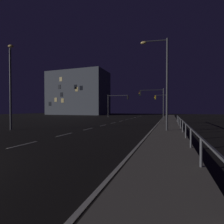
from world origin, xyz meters
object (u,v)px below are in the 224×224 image
(traffic_light_far_left, at_px, (117,101))
(building_distant, at_px, (78,93))
(street_lamp_mid_block, at_px, (163,76))
(street_lamp_across_street, at_px, (11,81))
(traffic_light_far_right, at_px, (153,98))
(traffic_light_near_left, at_px, (161,101))

(traffic_light_far_left, xyz_separation_m, building_distant, (-20.55, 16.19, 3.96))
(street_lamp_mid_block, xyz_separation_m, street_lamp_across_street, (-13.93, -3.76, -0.34))
(traffic_light_far_left, relative_size, street_lamp_across_street, 0.71)
(traffic_light_far_right, distance_m, street_lamp_mid_block, 15.44)
(traffic_light_near_left, distance_m, building_distant, 34.02)
(traffic_light_near_left, bearing_deg, street_lamp_mid_block, -86.77)
(street_lamp_mid_block, distance_m, building_distant, 51.52)
(traffic_light_far_right, relative_size, street_lamp_across_street, 0.70)
(traffic_light_far_right, xyz_separation_m, building_distant, (-30.09, 24.65, 3.91))
(traffic_light_near_left, distance_m, street_lamp_mid_block, 26.50)
(building_distant, bearing_deg, traffic_light_far_left, -38.23)
(traffic_light_near_left, distance_m, street_lamp_across_street, 32.67)
(street_lamp_across_street, distance_m, building_distant, 47.53)
(traffic_light_far_left, bearing_deg, street_lamp_mid_block, -63.26)
(traffic_light_near_left, relative_size, building_distant, 0.25)
(street_lamp_mid_block, height_order, street_lamp_across_street, street_lamp_mid_block)
(street_lamp_mid_block, relative_size, street_lamp_across_street, 1.03)
(traffic_light_far_left, relative_size, building_distant, 0.26)
(traffic_light_near_left, height_order, traffic_light_far_left, traffic_light_near_left)
(traffic_light_far_right, distance_m, street_lamp_across_street, 22.22)
(traffic_light_near_left, height_order, traffic_light_far_right, traffic_light_far_right)
(street_lamp_across_street, height_order, building_distant, building_distant)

